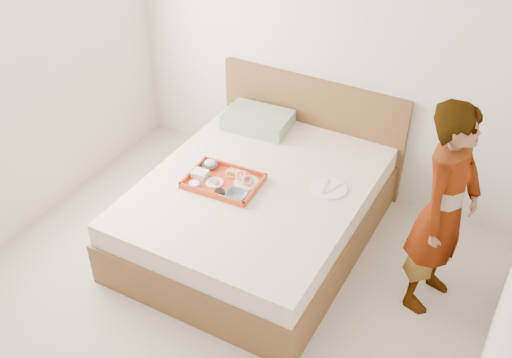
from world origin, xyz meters
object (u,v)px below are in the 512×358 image
Objects in this scene: bed at (257,211)px; dinner_plate at (329,189)px; person at (445,210)px; tray at (223,181)px.

bed is 7.70× the size of dinner_plate.
tray is at bearing 108.25° from person.
bed is at bearing 27.29° from tray.
person is at bearing 2.75° from tray.
bed is 1.29× the size of person.
tray is 0.35× the size of person.
bed is 3.72× the size of tray.
dinner_plate is 0.17× the size of person.
tray is at bearing -149.53° from bed.
bed is 0.38m from tray.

